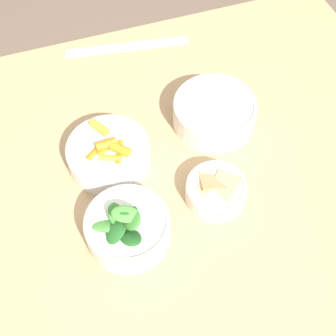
% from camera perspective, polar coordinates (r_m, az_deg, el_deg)
% --- Properties ---
extents(ground_plane, '(10.00, 10.00, 0.00)m').
position_cam_1_polar(ground_plane, '(1.68, 0.70, -14.66)').
color(ground_plane, brown).
extents(dining_table, '(1.15, 0.91, 0.77)m').
position_cam_1_polar(dining_table, '(1.09, 1.05, -3.21)').
color(dining_table, tan).
rests_on(dining_table, ground_plane).
extents(bowl_carrots, '(0.17, 0.17, 0.07)m').
position_cam_1_polar(bowl_carrots, '(0.98, -7.25, 1.80)').
color(bowl_carrots, white).
rests_on(bowl_carrots, dining_table).
extents(bowl_greens, '(0.16, 0.16, 0.11)m').
position_cam_1_polar(bowl_greens, '(0.88, -4.98, -7.21)').
color(bowl_greens, silver).
rests_on(bowl_greens, dining_table).
extents(bowl_beans_hotdog, '(0.18, 0.18, 0.06)m').
position_cam_1_polar(bowl_beans_hotdog, '(1.04, 5.67, 6.73)').
color(bowl_beans_hotdog, silver).
rests_on(bowl_beans_hotdog, dining_table).
extents(bowl_cookies, '(0.12, 0.12, 0.06)m').
position_cam_1_polar(bowl_cookies, '(0.93, 5.87, -2.67)').
color(bowl_cookies, silver).
rests_on(bowl_cookies, dining_table).
extents(ruler, '(0.31, 0.08, 0.00)m').
position_cam_1_polar(ruler, '(1.23, -4.80, 14.54)').
color(ruler, '#EFB7C6').
rests_on(ruler, dining_table).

